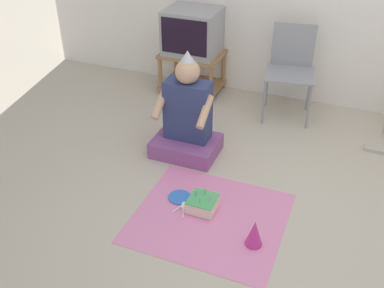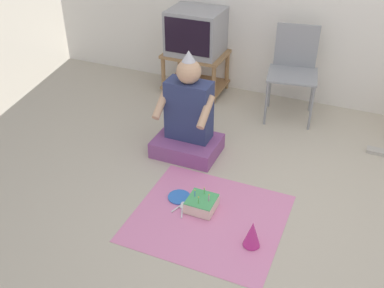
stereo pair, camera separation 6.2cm
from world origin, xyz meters
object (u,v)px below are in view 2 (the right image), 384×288
Objects in this scene: person_seated at (188,120)px; paper_plate at (179,197)px; folding_chair at (294,65)px; tv at (196,32)px; birthday_cake at (202,204)px; party_hat_blue at (252,234)px.

person_seated reaches higher than paper_plate.
tv is at bearing 174.30° from folding_chair.
tv is 0.62× the size of folding_chair.
party_hat_blue is (0.44, -0.21, 0.05)m from birthday_cake.
tv is at bearing 108.90° from paper_plate.
folding_chair is (1.05, -0.11, -0.16)m from tv.
birthday_cake is at bearing -65.99° from tv.
folding_chair is 1.96m from party_hat_blue.
birthday_cake is at bearing 154.89° from party_hat_blue.
tv is 0.59× the size of person_seated.
person_seated is (-0.65, -1.03, -0.20)m from folding_chair.
party_hat_blue is at bearing -25.11° from birthday_cake.
person_seated is at bearing -122.08° from folding_chair.
person_seated is 4.51× the size of birthday_cake.
paper_plate is at bearing -105.38° from folding_chair.
paper_plate is at bearing -71.10° from tv.
tv is 1.07m from folding_chair.
tv is 3.15× the size of paper_plate.
paper_plate is (0.19, -0.62, -0.30)m from person_seated.
folding_chair is 1.78m from birthday_cake.
folding_chair is 5.10× the size of paper_plate.
person_seated reaches higher than folding_chair.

